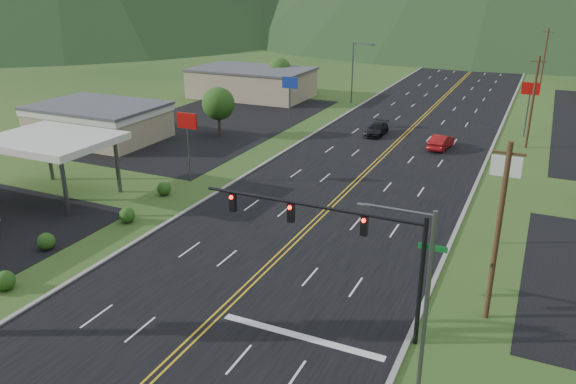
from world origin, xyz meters
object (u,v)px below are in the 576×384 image
at_px(traffic_signal, 344,234).
at_px(car_dark_mid, 377,130).
at_px(gas_canopy, 52,141).
at_px(car_red_far, 441,142).
at_px(streetlight_east, 419,295).
at_px(streetlight_west, 355,68).

height_order(traffic_signal, car_dark_mid, traffic_signal).
height_order(gas_canopy, car_red_far, gas_canopy).
relative_size(traffic_signal, car_red_far, 2.76).
xyz_separation_m(traffic_signal, car_red_far, (-1.47, 36.46, -4.55)).
bearing_deg(traffic_signal, streetlight_east, -40.39).
height_order(traffic_signal, streetlight_west, streetlight_west).
height_order(streetlight_west, car_dark_mid, streetlight_west).
xyz_separation_m(car_dark_mid, car_red_far, (8.09, -2.73, 0.09)).
relative_size(traffic_signal, gas_canopy, 1.31).
relative_size(streetlight_east, gas_canopy, 0.90).
bearing_deg(streetlight_west, traffic_signal, -72.03).
bearing_deg(car_red_far, gas_canopy, 53.66).
bearing_deg(traffic_signal, streetlight_west, 107.97).
bearing_deg(streetlight_west, car_red_far, -49.51).
bearing_deg(car_red_far, streetlight_east, 105.84).
relative_size(car_dark_mid, car_red_far, 1.01).
xyz_separation_m(streetlight_east, streetlight_west, (-22.86, 60.00, 0.00)).
xyz_separation_m(streetlight_east, gas_canopy, (-33.18, 12.00, -0.31)).
distance_m(streetlight_west, car_red_far, 26.08).
bearing_deg(gas_canopy, streetlight_west, 77.87).
bearing_deg(gas_canopy, traffic_signal, -15.70).
xyz_separation_m(traffic_signal, streetlight_east, (4.70, -4.00, -0.15)).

